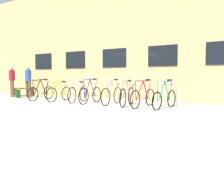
{
  "coord_description": "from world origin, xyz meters",
  "views": [
    {
      "loc": [
        4.97,
        -6.22,
        1.1
      ],
      "look_at": [
        0.74,
        1.6,
        0.59
      ],
      "focal_mm": 34.47,
      "sensor_mm": 36.0,
      "label": 1
    }
  ],
  "objects_px": {
    "bicycle_yellow": "(59,93)",
    "wooden_bench": "(22,90)",
    "bicycle_black": "(41,92)",
    "bicycle_pink": "(127,96)",
    "bicycle_blue": "(91,94)",
    "person_browsing": "(28,79)",
    "bicycle_red": "(143,97)",
    "person_by_bench": "(12,79)",
    "bicycle_teal": "(165,98)",
    "backpack": "(18,94)",
    "bicycle_silver": "(78,93)",
    "bicycle_white": "(112,95)"
  },
  "relations": [
    {
      "from": "person_by_bench",
      "to": "person_browsing",
      "type": "bearing_deg",
      "value": 8.09
    },
    {
      "from": "bicycle_teal",
      "to": "person_browsing",
      "type": "xyz_separation_m",
      "value": [
        -7.51,
        0.49,
        0.62
      ]
    },
    {
      "from": "bicycle_white",
      "to": "bicycle_red",
      "type": "bearing_deg",
      "value": -5.36
    },
    {
      "from": "wooden_bench",
      "to": "person_by_bench",
      "type": "bearing_deg",
      "value": -82.35
    },
    {
      "from": "person_browsing",
      "to": "wooden_bench",
      "type": "bearing_deg",
      "value": 153.7
    },
    {
      "from": "bicycle_silver",
      "to": "person_browsing",
      "type": "xyz_separation_m",
      "value": [
        -3.6,
        0.37,
        0.6
      ]
    },
    {
      "from": "bicycle_pink",
      "to": "person_by_bench",
      "type": "height_order",
      "value": "person_by_bench"
    },
    {
      "from": "bicycle_red",
      "to": "bicycle_blue",
      "type": "bearing_deg",
      "value": 178.59
    },
    {
      "from": "bicycle_red",
      "to": "person_by_bench",
      "type": "relative_size",
      "value": 1.02
    },
    {
      "from": "bicycle_black",
      "to": "person_by_bench",
      "type": "height_order",
      "value": "person_by_bench"
    },
    {
      "from": "bicycle_black",
      "to": "bicycle_teal",
      "type": "bearing_deg",
      "value": 0.17
    },
    {
      "from": "person_browsing",
      "to": "bicycle_pink",
      "type": "bearing_deg",
      "value": -4.35
    },
    {
      "from": "bicycle_blue",
      "to": "person_browsing",
      "type": "relative_size",
      "value": 0.99
    },
    {
      "from": "bicycle_pink",
      "to": "bicycle_white",
      "type": "bearing_deg",
      "value": 172.53
    },
    {
      "from": "bicycle_red",
      "to": "wooden_bench",
      "type": "relative_size",
      "value": 0.96
    },
    {
      "from": "bicycle_teal",
      "to": "person_browsing",
      "type": "relative_size",
      "value": 0.99
    },
    {
      "from": "bicycle_yellow",
      "to": "bicycle_blue",
      "type": "relative_size",
      "value": 0.97
    },
    {
      "from": "bicycle_yellow",
      "to": "bicycle_red",
      "type": "xyz_separation_m",
      "value": [
        4.08,
        -0.01,
        0.01
      ]
    },
    {
      "from": "bicycle_black",
      "to": "bicycle_pink",
      "type": "bearing_deg",
      "value": 0.66
    },
    {
      "from": "bicycle_white",
      "to": "bicycle_pink",
      "type": "relative_size",
      "value": 0.99
    },
    {
      "from": "bicycle_pink",
      "to": "bicycle_black",
      "type": "bearing_deg",
      "value": -179.34
    },
    {
      "from": "bicycle_blue",
      "to": "person_browsing",
      "type": "distance_m",
      "value": 4.38
    },
    {
      "from": "bicycle_blue",
      "to": "bicycle_pink",
      "type": "xyz_separation_m",
      "value": [
        1.72,
        -0.02,
        0.0
      ]
    },
    {
      "from": "bicycle_teal",
      "to": "backpack",
      "type": "relative_size",
      "value": 3.83
    },
    {
      "from": "bicycle_red",
      "to": "bicycle_pink",
      "type": "bearing_deg",
      "value": 176.94
    },
    {
      "from": "bicycle_blue",
      "to": "bicycle_pink",
      "type": "distance_m",
      "value": 1.72
    },
    {
      "from": "bicycle_pink",
      "to": "person_by_bench",
      "type": "relative_size",
      "value": 1.01
    },
    {
      "from": "bicycle_red",
      "to": "wooden_bench",
      "type": "height_order",
      "value": "bicycle_red"
    },
    {
      "from": "bicycle_yellow",
      "to": "wooden_bench",
      "type": "relative_size",
      "value": 0.9
    },
    {
      "from": "bicycle_pink",
      "to": "bicycle_blue",
      "type": "bearing_deg",
      "value": 179.24
    },
    {
      "from": "bicycle_red",
      "to": "person_browsing",
      "type": "bearing_deg",
      "value": 175.78
    },
    {
      "from": "wooden_bench",
      "to": "person_browsing",
      "type": "distance_m",
      "value": 1.5
    },
    {
      "from": "bicycle_yellow",
      "to": "bicycle_blue",
      "type": "distance_m",
      "value": 1.7
    },
    {
      "from": "bicycle_yellow",
      "to": "backpack",
      "type": "height_order",
      "value": "bicycle_yellow"
    },
    {
      "from": "bicycle_silver",
      "to": "person_by_bench",
      "type": "distance_m",
      "value": 4.76
    },
    {
      "from": "bicycle_pink",
      "to": "bicycle_yellow",
      "type": "bearing_deg",
      "value": -179.61
    },
    {
      "from": "wooden_bench",
      "to": "person_by_bench",
      "type": "height_order",
      "value": "person_by_bench"
    },
    {
      "from": "bicycle_pink",
      "to": "wooden_bench",
      "type": "distance_m",
      "value": 7.33
    },
    {
      "from": "bicycle_pink",
      "to": "person_by_bench",
      "type": "distance_m",
      "value": 7.19
    },
    {
      "from": "bicycle_teal",
      "to": "wooden_bench",
      "type": "xyz_separation_m",
      "value": [
        -8.72,
        1.1,
        -0.02
      ]
    },
    {
      "from": "bicycle_white",
      "to": "bicycle_silver",
      "type": "relative_size",
      "value": 1.0
    },
    {
      "from": "bicycle_blue",
      "to": "bicycle_yellow",
      "type": "bearing_deg",
      "value": -178.45
    },
    {
      "from": "bicycle_silver",
      "to": "bicycle_pink",
      "type": "bearing_deg",
      "value": -2.17
    },
    {
      "from": "wooden_bench",
      "to": "person_by_bench",
      "type": "distance_m",
      "value": 1.0
    },
    {
      "from": "bicycle_black",
      "to": "person_by_bench",
      "type": "xyz_separation_m",
      "value": [
        -2.6,
        0.35,
        0.61
      ]
    },
    {
      "from": "person_by_bench",
      "to": "backpack",
      "type": "height_order",
      "value": "person_by_bench"
    },
    {
      "from": "wooden_bench",
      "to": "person_browsing",
      "type": "relative_size",
      "value": 1.07
    },
    {
      "from": "bicycle_pink",
      "to": "bicycle_silver",
      "type": "bearing_deg",
      "value": 177.83
    },
    {
      "from": "bicycle_silver",
      "to": "bicycle_teal",
      "type": "relative_size",
      "value": 1.02
    },
    {
      "from": "bicycle_white",
      "to": "wooden_bench",
      "type": "relative_size",
      "value": 0.94
    }
  ]
}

